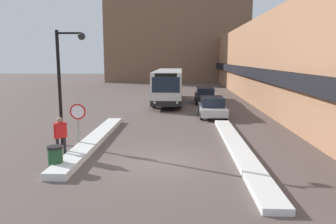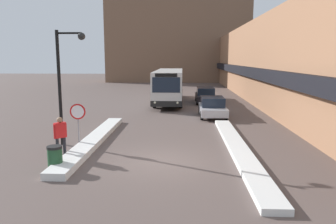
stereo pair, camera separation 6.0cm
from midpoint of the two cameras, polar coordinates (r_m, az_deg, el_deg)
ground_plane at (r=13.93m, az=-1.60°, el=-8.68°), size 160.00×160.00×0.00m
building_row_right at (r=38.30m, az=16.19°, el=8.40°), size 5.50×60.00×7.91m
building_backdrop_far at (r=62.90m, az=1.56°, el=14.17°), size 26.00×8.00×19.30m
snow_bank_left at (r=17.41m, az=-12.84°, el=-4.75°), size 0.90×10.91×0.29m
snow_bank_right at (r=15.85m, az=12.05°, el=-6.23°), size 0.90×13.04×0.22m
city_bus at (r=32.26m, az=0.08°, el=4.71°), size 2.58×12.17×3.17m
parked_car_front at (r=24.60m, az=7.63°, el=0.90°), size 1.92×4.22×1.47m
parked_car_back at (r=32.31m, az=6.39°, el=2.94°), size 1.89×4.80×1.50m
stop_sign at (r=16.35m, az=-15.50°, el=-0.70°), size 0.76×0.08×2.16m
street_lamp at (r=16.83m, az=-17.58°, el=6.33°), size 1.46×0.36×5.65m
pedestrian at (r=15.02m, az=-18.32°, el=-3.55°), size 0.51×0.49×1.80m
trash_bin at (r=13.59m, az=-19.14°, el=-7.55°), size 0.59×0.59×0.95m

